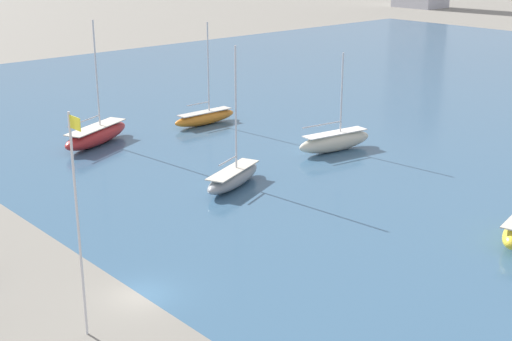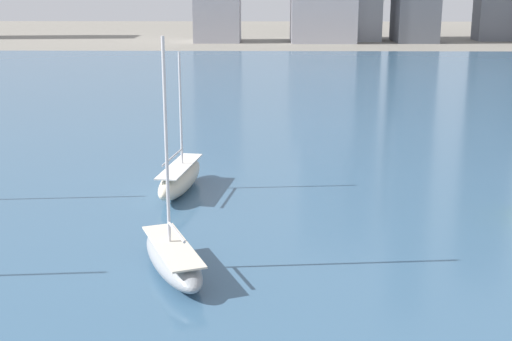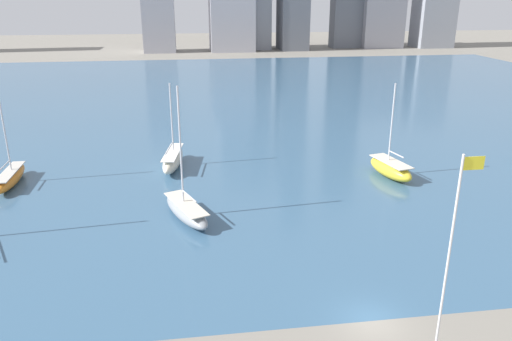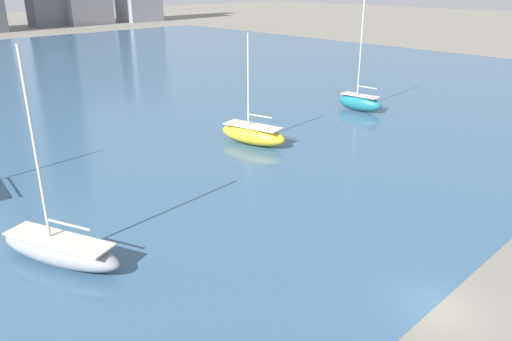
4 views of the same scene
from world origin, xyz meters
name	(u,v)px [view 4 (image 4 of 4)]	position (x,y,z in m)	size (l,w,h in m)	color
ground_plane	(436,307)	(0.00, 0.00, 0.00)	(500.00, 500.00, 0.00)	gray
sailboat_teal	(360,101)	(31.25, 26.45, 1.18)	(2.32, 6.17, 16.26)	#1E757F
sailboat_yellow	(253,134)	(11.97, 26.08, 1.06)	(4.05, 7.79, 11.01)	yellow
sailboat_gray	(60,249)	(-12.01, 17.74, 0.92)	(5.26, 8.83, 12.78)	gray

